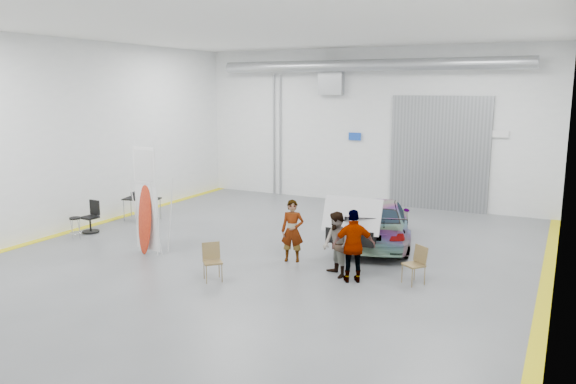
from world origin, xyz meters
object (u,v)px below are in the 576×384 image
at_px(folding_chair_far, 413,272).
at_px(office_chair, 92,219).
at_px(surfboard_display, 146,209).
at_px(work_table, 140,198).
at_px(person_c, 354,246).
at_px(person_b, 336,245).
at_px(sedan_car, 377,221).
at_px(folding_chair_near, 213,269).
at_px(person_a, 292,231).
at_px(shop_stool, 76,229).

bearing_deg(folding_chair_far, office_chair, -144.15).
xyz_separation_m(surfboard_display, work_table, (-2.89, 3.02, -0.50)).
distance_m(person_c, folding_chair_far, 1.51).
distance_m(person_b, person_c, 0.54).
distance_m(sedan_car, surfboard_display, 6.55).
bearing_deg(folding_chair_near, folding_chair_far, -20.11).
relative_size(person_a, person_c, 0.94).
relative_size(folding_chair_near, folding_chair_far, 0.99).
bearing_deg(person_c, work_table, -46.30).
xyz_separation_m(person_c, shop_stool, (-8.72, -0.23, -0.53)).
distance_m(person_c, work_table, 9.09).
relative_size(person_a, shop_stool, 2.41).
bearing_deg(surfboard_display, shop_stool, -174.36).
relative_size(surfboard_display, shop_stool, 4.59).
xyz_separation_m(sedan_car, office_chair, (-8.41, -2.83, -0.23)).
xyz_separation_m(person_c, surfboard_display, (-5.81, -0.40, 0.39)).
xyz_separation_m(person_a, person_b, (1.48, -0.60, -0.03)).
xyz_separation_m(sedan_car, person_a, (-1.44, -2.66, 0.15)).
height_order(person_a, office_chair, person_a).
height_order(sedan_car, shop_stool, sedan_car).
relative_size(person_b, person_c, 0.91).
bearing_deg(folding_chair_far, work_table, -155.45).
height_order(person_a, person_b, person_a).
relative_size(sedan_car, shop_stool, 6.75).
bearing_deg(person_a, person_b, -38.47).
relative_size(person_a, office_chair, 1.66).
bearing_deg(folding_chair_near, office_chair, 117.07).
bearing_deg(shop_stool, office_chair, 104.93).
relative_size(sedan_car, folding_chair_far, 5.14).
xyz_separation_m(person_c, folding_chair_far, (1.30, 0.51, -0.59)).
bearing_deg(office_chair, person_c, 0.93).
relative_size(person_c, surfboard_display, 0.56).
height_order(person_b, person_c, person_c).
relative_size(surfboard_display, office_chair, 3.16).
distance_m(surfboard_display, office_chair, 3.41).
xyz_separation_m(person_b, surfboard_display, (-5.30, -0.58, 0.47)).
height_order(shop_stool, office_chair, office_chair).
bearing_deg(person_a, shop_stool, 172.42).
xyz_separation_m(person_a, office_chair, (-6.97, -0.17, -0.39)).
bearing_deg(surfboard_display, folding_chair_far, 16.12).
distance_m(person_a, office_chair, 6.98).
relative_size(surfboard_display, folding_chair_far, 3.49).
bearing_deg(person_b, folding_chair_near, -107.28).
relative_size(surfboard_display, folding_chair_near, 3.52).
distance_m(sedan_car, person_c, 3.50).
bearing_deg(sedan_car, office_chair, 2.07).
bearing_deg(work_table, person_a, -15.27).
bearing_deg(surfboard_display, person_b, 15.15).
relative_size(person_a, person_b, 1.03).
xyz_separation_m(folding_chair_near, work_table, (-5.72, 4.03, 0.49)).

